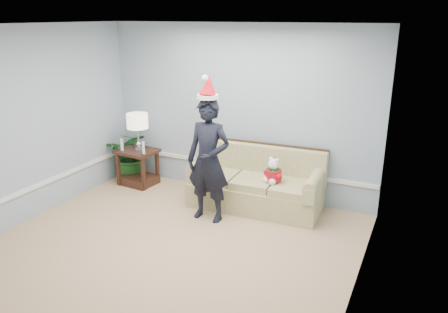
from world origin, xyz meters
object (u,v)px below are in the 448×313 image
Objects in this scene: table_lamp at (137,123)px; teddy_bear at (273,173)px; man at (209,161)px; houseplant at (132,155)px; sofa at (257,186)px; side_table at (138,171)px.

table_lamp is 2.47m from teddy_bear.
houseplant is at bearing 156.97° from man.
sofa is 5.25× the size of teddy_bear.
side_table is at bearing 178.26° from sofa.
side_table is 0.86m from table_lamp.
sofa is 2.26m from table_lamp.
teddy_bear is (2.75, -0.29, 0.18)m from houseplant.
table_lamp is (-2.12, -0.05, 0.78)m from sofa.
teddy_bear is (2.48, -0.10, 0.38)m from side_table.
houseplant is 2.22m from man.
sofa is 2.90× the size of side_table.
sofa is 0.44m from teddy_bear.
side_table is 1.96m from man.
teddy_bear is (2.42, -0.08, -0.48)m from table_lamp.
sofa is 2.27× the size of houseplant.
houseplant is 0.50× the size of man.
side_table is 1.08× the size of table_lamp.
man reaches higher than houseplant.
man is at bearing -123.88° from teddy_bear.
sofa is at bearing 57.61° from man.
sofa is at bearing 1.37° from table_lamp.
side_table is at bearing -163.16° from teddy_bear.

